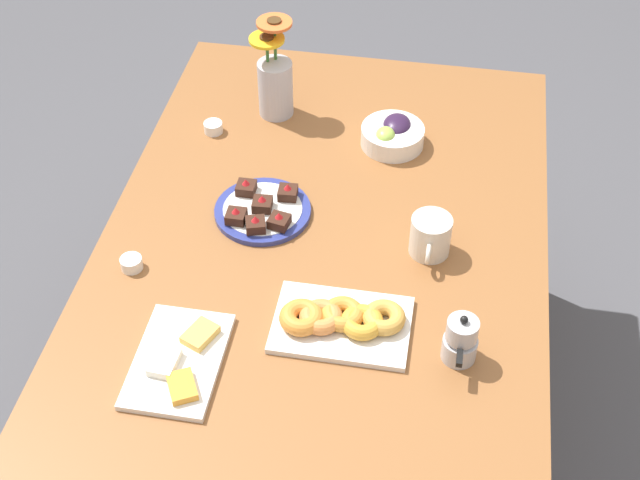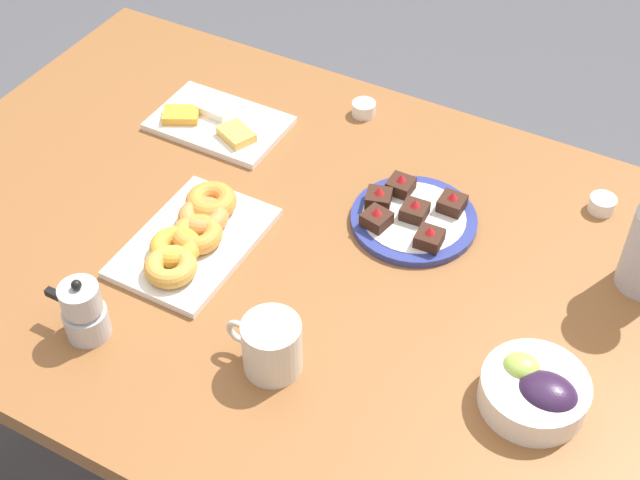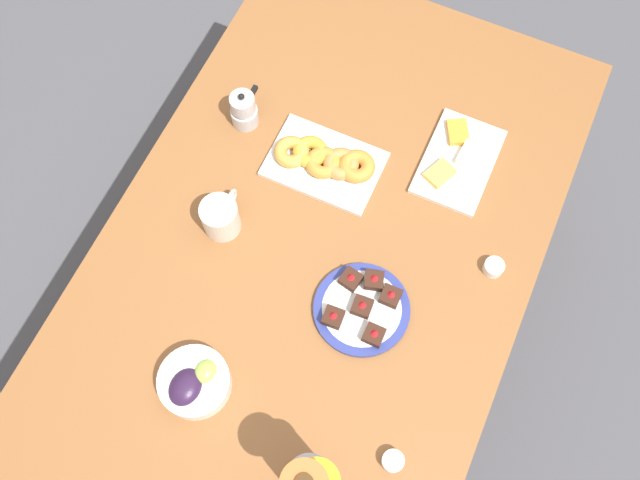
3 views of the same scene
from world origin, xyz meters
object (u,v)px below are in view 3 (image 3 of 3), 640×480
Objects in this scene: cheese_platter at (458,160)px; jam_cup_honey at (393,461)px; flower_vase at (310,480)px; dining_table at (320,259)px; jam_cup_berry at (494,267)px; dessert_plate at (362,308)px; croissant_platter at (325,161)px; grape_bowl at (194,383)px; moka_pot at (244,110)px; coffee_mug at (221,217)px.

cheese_platter reaches higher than jam_cup_honey.
jam_cup_honey is at bearing -51.73° from flower_vase.
jam_cup_honey is (-0.39, -0.35, 0.10)m from dining_table.
jam_cup_berry is (-0.24, -0.18, 0.00)m from cheese_platter.
dessert_plate reaches higher than jam_cup_berry.
dessert_plate is 0.85× the size of flower_vase.
croissant_platter is at bearing 116.22° from cheese_platter.
dessert_plate is at bearing -143.00° from croissant_platter.
jam_cup_honey is at bearing -145.97° from dessert_plate.
flower_vase is at bearing 178.93° from cheese_platter.
dining_table is at bearing -15.23° from grape_bowl.
grape_bowl is at bearing 164.77° from dining_table.
dining_table is 10.06× the size of grape_bowl.
moka_pot reaches higher than cheese_platter.
croissant_platter is at bearing 79.32° from jam_cup_berry.
jam_cup_honey is 0.21× the size of dessert_plate.
coffee_mug is at bearing 104.35° from jam_cup_berry.
dining_table is 0.43m from cheese_platter.
jam_cup_honey is (-0.34, -0.58, -0.03)m from coffee_mug.
grape_bowl is 0.61× the size of cheese_platter.
cheese_platter is at bearing -23.45° from grape_bowl.
coffee_mug is at bearing -163.94° from moka_pot.
jam_cup_honey is at bearing -138.30° from dining_table.
coffee_mug is 0.66m from jam_cup_berry.
flower_vase is (-0.70, -0.28, 0.07)m from croissant_platter.
grape_bowl is 3.31× the size of jam_cup_honey.
grape_bowl is at bearing 75.47° from flower_vase.
moka_pot is (0.74, 0.52, -0.04)m from flower_vase.
croissant_platter is at bearing 35.60° from jam_cup_honey.
grape_bowl is 0.74m from jam_cup_berry.
coffee_mug reaches higher than dining_table.
grape_bowl is 1.34× the size of moka_pot.
croissant_platter reaches higher than jam_cup_berry.
croissant_platter is (0.21, 0.08, 0.11)m from dining_table.
dessert_plate reaches higher than cheese_platter.
grape_bowl is 0.69m from moka_pot.
croissant_platter is (0.62, -0.03, -0.01)m from grape_bowl.
dining_table is at bearing 148.00° from cheese_platter.
coffee_mug is at bearing 81.79° from dessert_plate.
flower_vase reaches higher than cheese_platter.
cheese_platter is at bearing -8.35° from dessert_plate.
flower_vase is at bearing 128.27° from jam_cup_honey.
dining_table is 0.43m from jam_cup_berry.
croissant_platter is 5.91× the size of jam_cup_berry.
moka_pot reaches higher than grape_bowl.
croissant_platter is at bearing -98.17° from moka_pot.
dessert_plate reaches higher than dining_table.
moka_pot is (-0.11, 0.54, 0.04)m from cheese_platter.
grape_bowl is 0.46m from jam_cup_honey.
coffee_mug reaches higher than cheese_platter.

